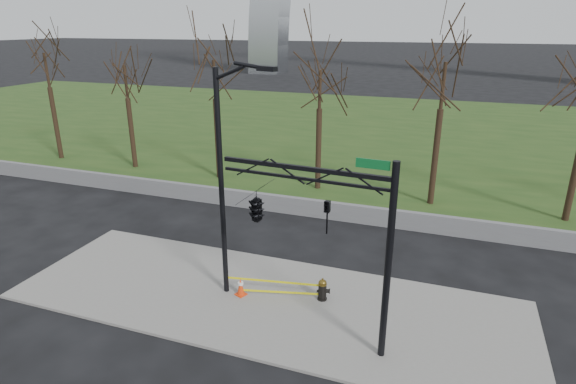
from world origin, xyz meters
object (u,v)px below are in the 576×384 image
(traffic_signal_mast, at_px, (280,210))
(traffic_cone, at_px, (241,287))
(street_light, at_px, (226,171))
(fire_hydrant, at_px, (323,290))

(traffic_signal_mast, bearing_deg, traffic_cone, 150.96)
(traffic_cone, distance_m, street_light, 4.28)
(street_light, distance_m, traffic_signal_mast, 2.80)
(traffic_cone, relative_size, traffic_signal_mast, 0.11)
(traffic_cone, height_order, traffic_signal_mast, traffic_signal_mast)
(fire_hydrant, xyz_separation_m, street_light, (-3.22, -0.68, 4.21))
(street_light, bearing_deg, traffic_cone, 12.08)
(traffic_cone, relative_size, street_light, 0.08)
(fire_hydrant, height_order, traffic_signal_mast, traffic_signal_mast)
(fire_hydrant, distance_m, traffic_cone, 2.92)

